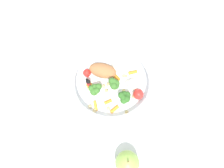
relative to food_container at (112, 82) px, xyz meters
name	(u,v)px	position (x,y,z in m)	size (l,w,h in m)	color
ground_plane	(112,87)	(0.01, 0.00, -0.03)	(2.40, 2.40, 0.00)	white
food_container	(112,82)	(0.00, 0.00, 0.00)	(0.25, 0.25, 0.07)	white
loose_apple	(127,163)	(0.21, 0.13, 0.00)	(0.07, 0.07, 0.08)	#8CB74C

